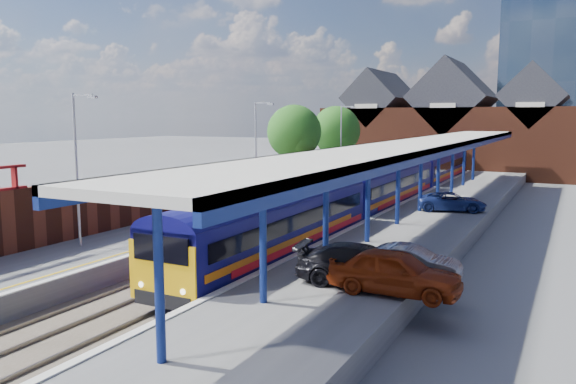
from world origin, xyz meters
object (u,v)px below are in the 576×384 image
at_px(platform_sign, 288,175).
at_px(parked_car_silver, 410,262).
at_px(train, 415,174).
at_px(parked_car_dark, 364,265).
at_px(parked_car_blue, 452,202).
at_px(lamp_post_b, 78,160).
at_px(lamp_post_c, 257,145).
at_px(lamp_post_d, 342,137).
at_px(parked_car_red, 395,272).

xyz_separation_m(platform_sign, parked_car_silver, (13.47, -16.12, -1.08)).
distance_m(train, parked_car_dark, 29.23).
distance_m(parked_car_silver, parked_car_blue, 16.14).
bearing_deg(lamp_post_b, parked_car_silver, 7.21).
xyz_separation_m(lamp_post_b, lamp_post_c, (0.00, 16.00, 0.00)).
relative_size(lamp_post_d, parked_car_red, 1.57).
bearing_deg(lamp_post_b, parked_car_dark, 1.58).
bearing_deg(parked_car_red, parked_car_silver, 1.25).
bearing_deg(parked_car_dark, lamp_post_c, 31.54).
relative_size(train, lamp_post_d, 9.42).
bearing_deg(lamp_post_d, train, -20.67).
height_order(train, parked_car_dark, train).
distance_m(lamp_post_d, parked_car_silver, 33.75).
bearing_deg(train, platform_sign, -120.47).
bearing_deg(lamp_post_d, platform_sign, -84.44).
height_order(lamp_post_d, parked_car_red, lamp_post_d).
bearing_deg(lamp_post_b, lamp_post_c, 90.00).
relative_size(lamp_post_b, lamp_post_c, 1.00).
distance_m(platform_sign, parked_car_silver, 21.04).
height_order(lamp_post_d, parked_car_dark, lamp_post_d).
bearing_deg(lamp_post_b, platform_sign, 85.67).
relative_size(lamp_post_c, parked_car_silver, 1.89).
bearing_deg(platform_sign, parked_car_dark, -55.35).
xyz_separation_m(train, parked_car_blue, (5.31, -11.10, -0.53)).
height_order(parked_car_dark, parked_car_blue, parked_car_dark).
distance_m(platform_sign, parked_car_blue, 11.85).
bearing_deg(lamp_post_c, parked_car_dark, -49.08).
relative_size(lamp_post_c, parked_car_blue, 1.65).
relative_size(platform_sign, parked_car_silver, 0.68).
xyz_separation_m(parked_car_red, parked_car_silver, (-0.03, 2.06, -0.15)).
xyz_separation_m(lamp_post_b, platform_sign, (1.36, 18.00, -2.30)).
bearing_deg(parked_car_blue, parked_car_silver, 170.17).
bearing_deg(lamp_post_c, train, 58.93).
bearing_deg(lamp_post_b, train, 74.86).
xyz_separation_m(lamp_post_c, parked_car_red, (14.86, -16.19, -3.23)).
bearing_deg(lamp_post_d, parked_car_blue, -46.91).
distance_m(lamp_post_c, parked_car_red, 22.21).
distance_m(parked_car_silver, parked_car_dark, 1.98).
height_order(lamp_post_c, parked_car_dark, lamp_post_c).
height_order(parked_car_red, parked_car_dark, parked_car_red).
distance_m(lamp_post_d, parked_car_red, 35.60).
distance_m(lamp_post_b, platform_sign, 18.20).
distance_m(platform_sign, parked_car_dark, 21.45).
height_order(lamp_post_b, lamp_post_c, same).
distance_m(train, platform_sign, 12.82).
bearing_deg(parked_car_dark, parked_car_red, -122.42).
bearing_deg(parked_car_blue, platform_sign, 73.91).
xyz_separation_m(platform_sign, parked_car_blue, (11.80, -0.07, -1.10)).
height_order(lamp_post_d, platform_sign, lamp_post_d).
xyz_separation_m(parked_car_silver, parked_car_dark, (-1.28, -1.50, 0.09)).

